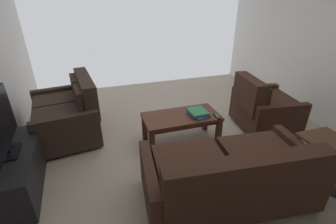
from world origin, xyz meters
The scene contains 9 objects.
ground_plane centered at (0.00, 0.00, 0.00)m, with size 4.80×5.66×0.01m, color tan.
sofa_main centered at (-0.05, 1.01, 0.34)m, with size 1.80×1.04×0.79m.
loveseat_near centered at (1.57, -0.91, 0.37)m, with size 1.03×1.34×0.90m.
coffee_table centered at (0.04, -0.20, 0.37)m, with size 1.07×0.53×0.44m.
end_table centered at (-1.12, 1.09, 0.50)m, with size 0.44×0.44×0.62m.
tv_stand centered at (2.09, 0.13, 0.24)m, with size 0.53×1.21×0.48m.
armchair_side centered at (-1.33, -0.19, 0.36)m, with size 0.92×0.98×0.87m.
book_stack centered at (-0.19, -0.14, 0.48)m, with size 0.29×0.33×0.07m.
tv_remote centered at (-0.42, -0.01, 0.45)m, with size 0.05×0.16×0.02m.
Camera 1 is at (1.11, 2.58, 2.01)m, focal length 25.53 mm.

